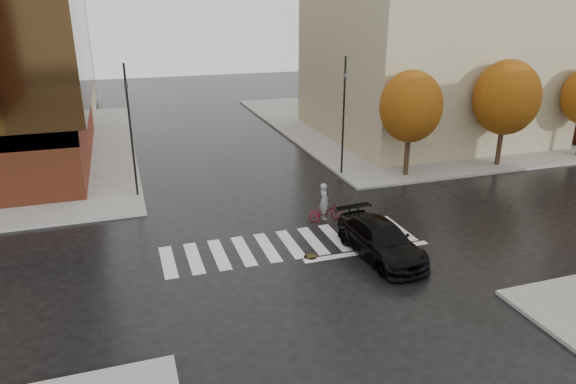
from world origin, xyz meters
name	(u,v)px	position (x,y,z in m)	size (l,w,h in m)	color
ground	(294,249)	(0.00, 0.00, 0.00)	(120.00, 120.00, 0.00)	black
sidewalk_ne	(433,120)	(21.00, 21.00, 0.07)	(30.00, 30.00, 0.15)	gray
crosswalk	(290,244)	(0.00, 0.50, 0.01)	(12.00, 3.00, 0.01)	silver
building_ne_tan	(430,19)	(17.00, 17.00, 9.15)	(16.00, 16.00, 18.00)	tan
building_nw_far	(3,5)	(-16.00, 37.00, 10.15)	(14.00, 12.00, 20.00)	tan
tree_ne_a	(411,107)	(10.00, 7.40, 4.46)	(3.80, 3.80, 6.50)	black
tree_ne_b	(506,98)	(17.00, 7.40, 4.62)	(4.20, 4.20, 6.89)	black
sedan	(381,240)	(3.33, -1.80, 0.76)	(2.12, 5.22, 1.51)	black
cyclist	(325,208)	(2.50, 2.50, 0.68)	(1.78, 0.70, 2.01)	maroon
traffic_light_nw	(130,122)	(-6.30, 9.00, 4.29)	(0.22, 0.21, 7.28)	black
traffic_light_ne	(344,109)	(6.30, 9.00, 4.27)	(0.19, 0.21, 7.24)	black
fire_hydrant	(71,188)	(-9.83, 10.00, 0.59)	(0.29, 0.29, 0.81)	#EBEB0D
manhole	(311,257)	(0.42, -0.98, 0.01)	(0.59, 0.59, 0.01)	#403316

